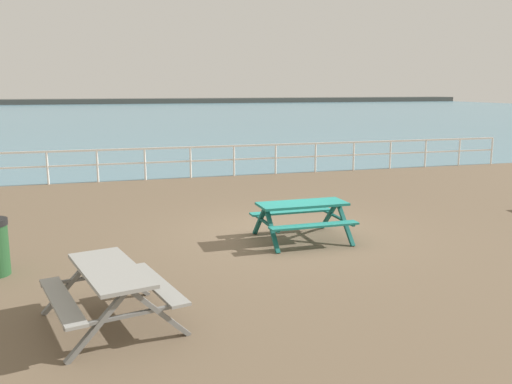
# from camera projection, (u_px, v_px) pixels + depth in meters

# --- Properties ---
(ground_plane) EXTENTS (30.00, 24.00, 0.20)m
(ground_plane) POSITION_uv_depth(u_px,v_px,m) (287.00, 237.00, 11.78)
(ground_plane) COLOR brown
(sea_band) EXTENTS (142.00, 90.00, 0.01)m
(sea_band) POSITION_uv_depth(u_px,v_px,m) (130.00, 115.00, 61.47)
(sea_band) COLOR teal
(sea_band) RESTS_ON ground
(distant_shoreline) EXTENTS (142.00, 6.00, 1.80)m
(distant_shoreline) POSITION_uv_depth(u_px,v_px,m) (115.00, 104.00, 102.00)
(distant_shoreline) COLOR #4C4C47
(distant_shoreline) RESTS_ON ground
(seaward_railing) EXTENTS (23.07, 0.07, 1.08)m
(seaward_railing) POSITION_uv_depth(u_px,v_px,m) (212.00, 156.00, 18.93)
(seaward_railing) COLOR white
(seaward_railing) RESTS_ON ground
(picnic_table_near_right) EXTENTS (1.88, 2.10, 0.80)m
(picnic_table_near_right) POSITION_uv_depth(u_px,v_px,m) (111.00, 282.00, 7.12)
(picnic_table_near_right) COLOR gray
(picnic_table_near_right) RESTS_ON ground
(picnic_table_far_left) EXTENTS (1.83, 1.58, 0.80)m
(picnic_table_far_left) POSITION_uv_depth(u_px,v_px,m) (302.00, 212.00, 11.11)
(picnic_table_far_left) COLOR #1E7A70
(picnic_table_far_left) RESTS_ON ground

